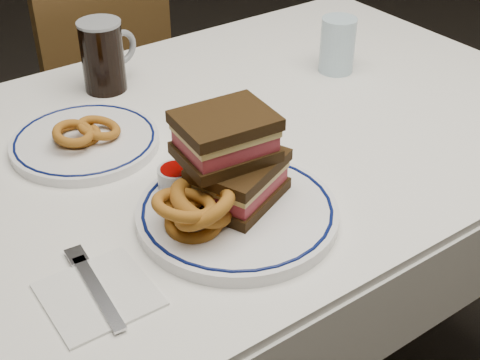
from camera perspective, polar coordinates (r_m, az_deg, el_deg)
dining_table at (r=1.28m, az=0.26°, el=0.56°), size 1.27×0.87×0.75m
chair_far at (r=2.02m, az=-12.19°, el=7.20°), size 0.42×0.42×0.84m
main_plate at (r=0.98m, az=-0.23°, el=-2.78°), size 0.30×0.30×0.02m
reuben_sandwich at (r=0.96m, az=-0.69°, el=1.87°), size 0.16×0.15×0.14m
onion_rings_main at (r=0.93m, az=-3.75°, el=-2.37°), size 0.14×0.13×0.09m
ketchup_ramekin at (r=1.02m, az=-5.51°, el=0.30°), size 0.06×0.06×0.03m
beer_mug at (r=1.35m, az=-11.55°, el=10.40°), size 0.13×0.08×0.14m
water_glass at (r=1.42m, az=8.32°, el=11.33°), size 0.07×0.07×0.11m
far_plate at (r=1.19m, az=-13.08°, el=3.22°), size 0.25×0.25×0.02m
onion_rings_far at (r=1.17m, az=-13.23°, el=4.03°), size 0.12×0.10×0.05m
napkin_fork at (r=0.89m, az=-12.08°, el=-9.35°), size 0.14×0.18×0.01m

